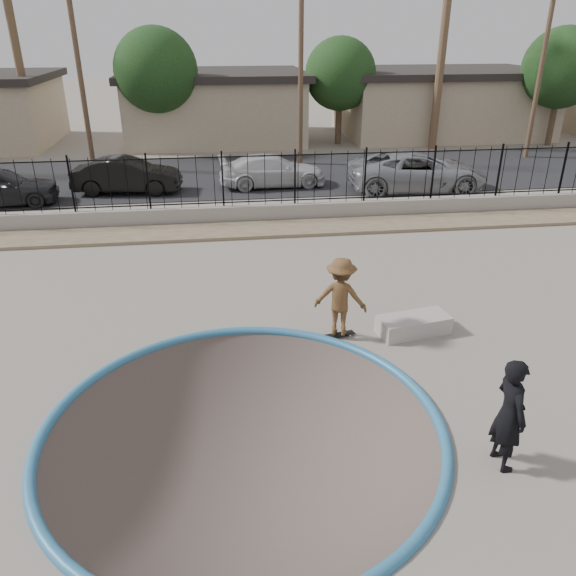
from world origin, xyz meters
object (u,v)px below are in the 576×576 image
Objects in this scene: skater at (340,301)px; concrete_ledge at (413,325)px; car_b at (127,175)px; car_c at (273,171)px; videographer at (510,414)px; car_d at (417,171)px; skateboard at (339,335)px.

concrete_ledge is at bearing -160.62° from skater.
skater is 14.14m from car_b.
concrete_ledge is at bearing -143.48° from car_b.
car_b is 6.03m from car_c.
videographer reaches higher than car_d.
skater is 12.87m from car_d.
car_c is at bearing -68.97° from skater.
videographer is 4.27m from concrete_ledge.
skateboard is 4.66m from videographer.
skateboard is at bearing -149.28° from car_b.
car_b reaches higher than car_c.
car_d is (5.76, 11.51, 0.78)m from skateboard.
skateboard is (-0.00, -0.00, -0.84)m from skater.
videographer is at bearing -90.00° from concrete_ledge.
skater is 2.39× the size of skateboard.
skater reaches higher than car_b.
concrete_ledge is 13.18m from car_c.
skater is 0.94× the size of videographer.
skateboard is at bearing 18.36° from videographer.
videographer is 0.33× the size of car_d.
skater is 13.01m from car_c.
videographer is 1.19× the size of concrete_ledge.
concrete_ledge is at bearing -175.20° from car_c.
car_d is (4.06, 11.54, 0.63)m from concrete_ledge.
skateboard is at bearing 156.45° from car_d.
car_d reaches higher than car_b.
videographer is 18.70m from car_b.
car_b is at bearing 21.26° from videographer.
videographer is (1.70, -4.24, 0.90)m from skateboard.
concrete_ledge is at bearing -3.48° from videographer.
car_c is (-0.11, 13.01, 0.64)m from skateboard.
concrete_ledge is 0.37× the size of car_b.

